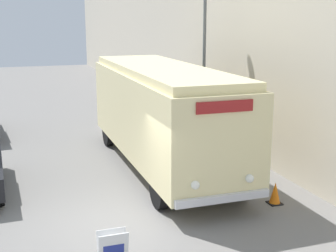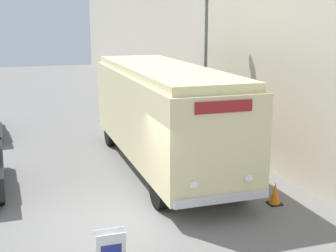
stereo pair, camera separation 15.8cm
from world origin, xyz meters
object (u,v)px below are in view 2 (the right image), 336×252
at_px(sign_board, 110,250).
at_px(traffic_cone, 275,194).
at_px(vintage_bus, 163,111).
at_px(streetlamp, 206,43).

relative_size(sign_board, traffic_cone, 1.31).
xyz_separation_m(vintage_bus, sign_board, (-3.02, -5.95, -1.56)).
distance_m(sign_board, traffic_cone, 5.28).
height_order(vintage_bus, sign_board, vintage_bus).
bearing_deg(traffic_cone, sign_board, -159.18).
height_order(streetlamp, traffic_cone, streetlamp).
height_order(vintage_bus, traffic_cone, vintage_bus).
distance_m(streetlamp, traffic_cone, 6.92).
relative_size(vintage_bus, sign_board, 11.88).
bearing_deg(streetlamp, traffic_cone, -93.20).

